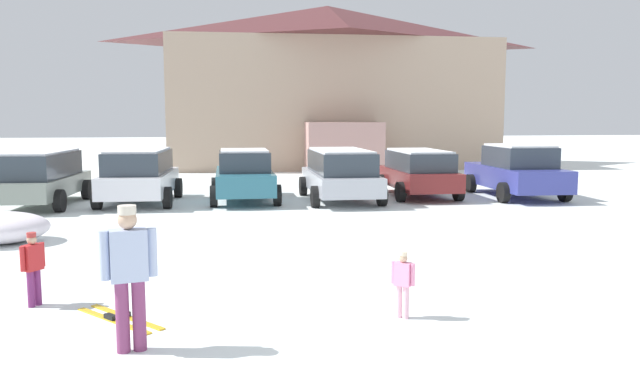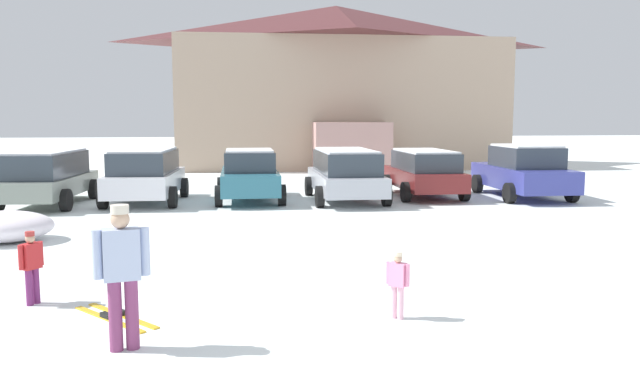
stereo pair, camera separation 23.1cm
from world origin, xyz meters
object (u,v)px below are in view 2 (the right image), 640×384
object	(u,v)px
parked_blue_hatchback	(523,171)
pair_of_skis	(115,316)
parked_white_suv	(145,174)
skier_child_in_pink_snowsuit	(398,281)
plowed_snow_pile	(3,227)
parked_maroon_van	(424,171)
parked_teal_hatchback	(249,175)
parked_grey_wagon	(48,176)
skier_child_in_red_jacket	(31,263)
parked_silver_wagon	(345,173)
ski_lodge	(336,85)
skier_adult_in_blue_parka	(122,269)

from	to	relation	value
parked_blue_hatchback	pair_of_skis	size ratio (longest dim) A/B	3.28
parked_white_suv	skier_child_in_pink_snowsuit	distance (m)	12.91
pair_of_skis	plowed_snow_pile	bearing A→B (deg)	121.02
plowed_snow_pile	parked_maroon_van	bearing A→B (deg)	29.24
parked_teal_hatchback	parked_grey_wagon	bearing A→B (deg)	-178.06
parked_blue_hatchback	skier_child_in_red_jacket	distance (m)	16.00
parked_silver_wagon	parked_grey_wagon	bearing A→B (deg)	179.20
parked_teal_hatchback	skier_child_in_pink_snowsuit	xyz separation A→B (m)	(1.72, -11.96, -0.32)
parked_grey_wagon	parked_blue_hatchback	world-z (taller)	parked_blue_hatchback
parked_teal_hatchback	pair_of_skis	bearing A→B (deg)	-99.75
parked_teal_hatchback	plowed_snow_pile	size ratio (longest dim) A/B	2.01
parked_grey_wagon	parked_white_suv	world-z (taller)	parked_white_suv
parked_white_suv	skier_child_in_red_jacket	xyz separation A→B (m)	(-0.04, -10.65, -0.31)
parked_grey_wagon	skier_child_in_pink_snowsuit	distance (m)	14.08
pair_of_skis	parked_maroon_van	bearing A→B (deg)	56.60
ski_lodge	parked_maroon_van	xyz separation A→B (m)	(0.72, -14.54, -3.54)
skier_child_in_pink_snowsuit	plowed_snow_pile	xyz separation A→B (m)	(-7.02, 6.05, -0.18)
ski_lodge	parked_teal_hatchback	xyz separation A→B (m)	(-5.05, -14.83, -3.56)
parked_silver_wagon	plowed_snow_pile	world-z (taller)	parked_silver_wagon
parked_grey_wagon	plowed_snow_pile	xyz separation A→B (m)	(0.72, -5.70, -0.56)
ski_lodge	parked_maroon_van	distance (m)	14.98
ski_lodge	skier_adult_in_blue_parka	size ratio (longest dim) A/B	10.44
parked_maroon_van	skier_child_in_red_jacket	size ratio (longest dim) A/B	3.92
parked_white_suv	skier_child_in_pink_snowsuit	size ratio (longest dim) A/B	4.70
parked_teal_hatchback	skier_child_in_red_jacket	size ratio (longest dim) A/B	3.92
skier_adult_in_blue_parka	pair_of_skis	world-z (taller)	skier_adult_in_blue_parka
skier_child_in_red_jacket	parked_maroon_van	bearing A→B (deg)	50.63
parked_blue_hatchback	skier_child_in_pink_snowsuit	world-z (taller)	parked_blue_hatchback
parked_maroon_van	skier_adult_in_blue_parka	distance (m)	14.90
parked_teal_hatchback	parked_blue_hatchback	world-z (taller)	parked_blue_hatchback
plowed_snow_pile	ski_lodge	bearing A→B (deg)	63.47
parked_white_suv	skier_child_in_red_jacket	size ratio (longest dim) A/B	4.00
parked_grey_wagon	parked_silver_wagon	size ratio (longest dim) A/B	0.97
parked_teal_hatchback	parked_silver_wagon	size ratio (longest dim) A/B	0.88
pair_of_skis	parked_teal_hatchback	bearing A→B (deg)	80.25
parked_silver_wagon	skier_adult_in_blue_parka	world-z (taller)	skier_adult_in_blue_parka
skier_child_in_pink_snowsuit	plowed_snow_pile	distance (m)	9.27
ski_lodge	parked_maroon_van	bearing A→B (deg)	-87.16
parked_silver_wagon	skier_child_in_pink_snowsuit	distance (m)	11.70
skier_child_in_red_jacket	ski_lodge	bearing A→B (deg)	72.01
ski_lodge	parked_blue_hatchback	world-z (taller)	ski_lodge
parked_white_suv	parked_blue_hatchback	distance (m)	12.15
parked_grey_wagon	parked_silver_wagon	xyz separation A→B (m)	(9.04, -0.13, -0.00)
skier_child_in_pink_snowsuit	skier_adult_in_blue_parka	size ratio (longest dim) A/B	0.53
ski_lodge	parked_grey_wagon	distance (m)	19.00
parked_grey_wagon	parked_silver_wagon	world-z (taller)	parked_grey_wagon
skier_adult_in_blue_parka	ski_lodge	bearing A→B (deg)	76.32
parked_silver_wagon	skier_adult_in_blue_parka	distance (m)	13.15
parked_white_suv	plowed_snow_pile	xyz separation A→B (m)	(-2.11, -5.88, -0.57)
parked_blue_hatchback	skier_child_in_pink_snowsuit	distance (m)	13.71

